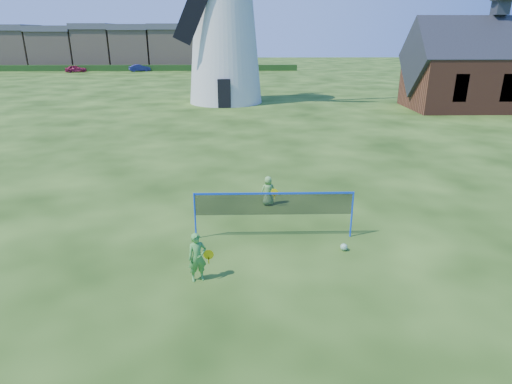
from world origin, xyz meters
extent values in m
plane|color=black|center=(0.00, 0.00, 0.00)|extent=(220.00, 220.00, 0.00)
cube|color=black|center=(-1.94, 26.05, 1.24)|extent=(1.13, 0.14, 2.48)
cube|color=black|center=(-1.94, 26.74, 5.65)|extent=(0.79, 0.14, 1.02)
cube|color=brown|center=(20.65, 25.11, 2.15)|extent=(12.92, 6.46, 4.31)
cube|color=#2D3035|center=(20.65, 25.11, 4.31)|extent=(13.57, 6.58, 6.58)
cube|color=#2D3035|center=(20.65, 25.11, 8.14)|extent=(1.08, 1.08, 1.08)
cube|color=black|center=(16.88, 21.94, 2.15)|extent=(1.08, 0.11, 2.15)
cube|color=black|center=(20.65, 21.94, 2.15)|extent=(1.08, 0.11, 2.15)
cylinder|color=blue|center=(-1.74, 0.31, 0.78)|extent=(0.05, 0.05, 1.55)
cylinder|color=blue|center=(3.26, 0.31, 0.78)|extent=(0.05, 0.05, 1.55)
cube|color=black|center=(0.76, 0.31, 1.15)|extent=(5.00, 0.02, 0.70)
cube|color=blue|center=(0.76, 0.31, 1.52)|extent=(5.00, 0.02, 0.06)
imported|color=#47983C|center=(-1.42, -2.20, 0.68)|extent=(0.58, 0.47, 1.36)
cylinder|color=yellow|center=(-1.14, -2.02, 0.66)|extent=(0.28, 0.02, 0.28)
cube|color=yellow|center=(-1.14, -2.02, 0.49)|extent=(0.03, 0.02, 0.20)
imported|color=#69A44F|center=(0.73, 3.14, 0.57)|extent=(0.60, 0.43, 1.14)
cylinder|color=yellow|center=(0.95, 2.92, 0.58)|extent=(0.28, 0.02, 0.28)
cube|color=yellow|center=(0.95, 2.92, 0.41)|extent=(0.03, 0.02, 0.20)
sphere|color=green|center=(2.85, -0.64, 0.11)|extent=(0.22, 0.22, 0.22)
cube|color=tan|center=(-41.83, 72.00, 3.31)|extent=(6.22, 8.00, 6.61)
cube|color=#4C4C54|center=(-41.83, 72.00, 7.11)|extent=(6.52, 8.40, 1.00)
cube|color=tan|center=(-34.64, 72.00, 3.22)|extent=(7.56, 8.00, 6.44)
cube|color=#4C4C54|center=(-34.64, 72.00, 6.94)|extent=(7.86, 8.40, 1.00)
cube|color=tan|center=(-27.41, 72.00, 3.40)|extent=(6.30, 8.00, 6.81)
cube|color=#4C4C54|center=(-27.41, 72.00, 7.31)|extent=(6.60, 8.40, 1.00)
cube|color=tan|center=(-20.65, 72.00, 3.35)|extent=(6.62, 8.00, 6.69)
cube|color=#4C4C54|center=(-20.65, 72.00, 7.19)|extent=(6.92, 8.40, 1.00)
cube|color=tan|center=(-13.18, 72.00, 3.39)|extent=(7.72, 8.00, 6.78)
cube|color=#4C4C54|center=(-13.18, 72.00, 7.28)|extent=(8.02, 8.40, 1.00)
cube|color=tan|center=(-5.51, 72.00, 3.43)|extent=(7.02, 8.00, 6.85)
cube|color=#4C4C54|center=(-5.51, 72.00, 7.35)|extent=(7.32, 8.40, 1.00)
cube|color=#193814|center=(-22.00, 66.00, 0.50)|extent=(62.00, 0.80, 1.00)
imported|color=maroon|center=(-28.49, 63.29, 0.59)|extent=(3.70, 2.62, 1.17)
imported|color=navy|center=(-18.24, 65.03, 0.58)|extent=(3.71, 2.50, 1.16)
camera|label=1|loc=(-0.12, -12.26, 6.22)|focal=30.22mm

